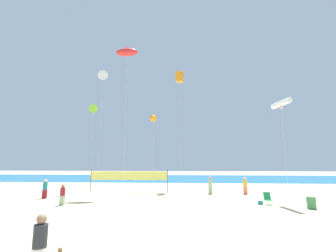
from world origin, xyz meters
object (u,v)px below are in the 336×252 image
at_px(trash_barrel, 311,203).
at_px(kite_white_tube, 281,104).
at_px(folding_beach_chair, 268,198).
at_px(kite_lime_delta, 94,109).
at_px(kite_orange_delta, 154,118).
at_px(kite_red_inflatable, 127,52).
at_px(beachgoer_teal_shirt, 45,188).
at_px(beachgoer_maroon_shirt, 63,194).
at_px(beachgoer_sage_shirt, 210,185).
at_px(beachgoer_mustard_shirt, 245,185).
at_px(mother_figure, 40,243).
at_px(kite_orange_box, 180,77).
at_px(beach_handbag, 260,203).
at_px(kite_white_delta, 103,76).
at_px(volleyball_net, 129,177).

bearing_deg(trash_barrel, kite_white_tube, 103.13).
bearing_deg(folding_beach_chair, kite_white_tube, 13.58).
bearing_deg(kite_lime_delta, kite_orange_delta, 12.66).
distance_m(kite_red_inflatable, kite_white_tube, 16.73).
distance_m(beachgoer_teal_shirt, folding_beach_chair, 18.78).
relative_size(trash_barrel, kite_white_tube, 0.10).
distance_m(beachgoer_maroon_shirt, beachgoer_sage_shirt, 13.56).
relative_size(beachgoer_mustard_shirt, trash_barrel, 2.09).
height_order(mother_figure, trash_barrel, mother_figure).
height_order(beachgoer_mustard_shirt, kite_lime_delta, kite_lime_delta).
height_order(kite_red_inflatable, kite_lime_delta, kite_red_inflatable).
bearing_deg(folding_beach_chair, kite_orange_box, 115.86).
bearing_deg(mother_figure, kite_orange_delta, 72.81).
bearing_deg(kite_orange_delta, folding_beach_chair, -50.34).
xyz_separation_m(beachgoer_mustard_shirt, kite_white_tube, (2.14, -4.52, 7.18)).
bearing_deg(mother_figure, kite_orange_box, 62.79).
xyz_separation_m(mother_figure, beachgoer_sage_shirt, (6.99, 16.98, -0.00)).
relative_size(trash_barrel, kite_orange_box, 0.06).
relative_size(beachgoer_mustard_shirt, kite_red_inflatable, 0.10).
distance_m(beach_handbag, kite_lime_delta, 23.14).
height_order(beachgoer_sage_shirt, kite_white_delta, kite_white_delta).
relative_size(kite_orange_box, kite_white_tube, 1.75).
relative_size(trash_barrel, kite_white_delta, 0.06).
height_order(mother_figure, beachgoer_teal_shirt, mother_figure).
bearing_deg(kite_lime_delta, beachgoer_mustard_shirt, -16.83).
bearing_deg(kite_orange_box, kite_lime_delta, 172.87).
bearing_deg(beachgoer_mustard_shirt, volleyball_net, 89.32).
distance_m(beachgoer_mustard_shirt, beach_handbag, 5.52).
relative_size(volleyball_net, kite_white_delta, 0.58).
height_order(beachgoer_mustard_shirt, beachgoer_sage_shirt, beachgoer_sage_shirt).
height_order(mother_figure, beachgoer_sage_shirt, mother_figure).
distance_m(volleyball_net, kite_lime_delta, 11.60).
xyz_separation_m(beachgoer_teal_shirt, trash_barrel, (21.13, -3.08, -0.49)).
bearing_deg(beachgoer_mustard_shirt, kite_orange_delta, 56.81).
bearing_deg(beachgoer_mustard_shirt, kite_orange_box, 60.49).
xyz_separation_m(beachgoer_mustard_shirt, beachgoer_sage_shirt, (-3.47, -0.04, 0.02)).
bearing_deg(mother_figure, kite_lime_delta, 92.21).
xyz_separation_m(beachgoer_mustard_shirt, kite_orange_delta, (-10.19, 7.25, 8.32)).
bearing_deg(beachgoer_mustard_shirt, kite_red_inflatable, 93.37).
bearing_deg(trash_barrel, mother_figure, -142.16).
height_order(beachgoer_teal_shirt, kite_orange_delta, kite_orange_delta).
bearing_deg(beachgoer_maroon_shirt, kite_white_delta, -26.28).
height_order(folding_beach_chair, kite_white_delta, kite_white_delta).
height_order(beachgoer_mustard_shirt, kite_white_tube, kite_white_tube).
relative_size(kite_orange_box, kite_red_inflatable, 0.91).
height_order(volleyball_net, kite_white_tube, kite_white_tube).
distance_m(beachgoer_mustard_shirt, kite_white_tube, 8.75).
relative_size(beachgoer_maroon_shirt, kite_white_tube, 0.19).
distance_m(trash_barrel, kite_orange_delta, 21.00).
distance_m(folding_beach_chair, kite_orange_delta, 18.55).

